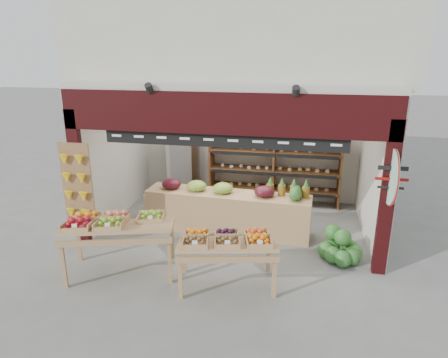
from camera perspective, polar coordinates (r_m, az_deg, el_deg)
ground at (r=8.45m, az=1.12°, el=-7.63°), size 60.00×60.00×0.00m
shop_structure at (r=9.23m, az=3.20°, el=19.60°), size 6.36×5.12×5.40m
banana_board at (r=7.95m, az=-20.22°, el=-1.77°), size 0.60×0.15×1.80m
gift_sign at (r=6.78m, az=22.83°, el=0.27°), size 0.04×0.93×0.92m
back_shelving at (r=9.78m, az=7.19°, el=3.09°), size 3.19×0.52×1.95m
refrigerator at (r=10.12m, az=-5.58°, el=1.99°), size 0.80×0.80×1.77m
cardboard_stack at (r=9.11m, az=-8.77°, el=-4.38°), size 0.93×0.67×0.60m
mid_counter at (r=8.33m, az=0.45°, el=-4.51°), size 3.43×0.84×1.07m
display_table_left at (r=6.97m, az=-15.67°, el=-6.16°), size 2.00×1.45×1.12m
display_table_right at (r=6.35m, az=0.41°, el=-8.88°), size 1.70×1.17×0.99m
watermelon_pile at (r=7.64m, az=16.30°, el=-9.49°), size 0.81×0.77×0.59m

